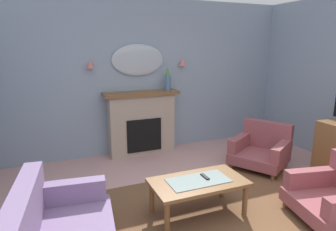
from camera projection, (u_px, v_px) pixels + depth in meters
name	position (u px, v px, depth m)	size (l,w,h in m)	color
floor	(234.00, 231.00, 3.25)	(6.47, 6.57, 0.10)	#C6938E
wall_back	(149.00, 77.00, 5.47)	(6.47, 0.10, 2.78)	#8C9EB2
patterned_rug	(224.00, 218.00, 3.42)	(3.20, 2.40, 0.01)	brown
fireplace	(142.00, 123.00, 5.37)	(1.36, 0.36, 1.16)	tan
mantel_vase_right	(168.00, 80.00, 5.35)	(0.12, 0.12, 0.42)	#4C7093
wall_mirror	(138.00, 60.00, 5.23)	(0.96, 0.06, 0.56)	#B2BCC6
wall_sconce_left	(90.00, 64.00, 4.88)	(0.14, 0.14, 0.14)	#D17066
wall_sconce_right	(182.00, 62.00, 5.52)	(0.14, 0.14, 0.14)	#D17066
coffee_table	(198.00, 185.00, 3.40)	(1.10, 0.60, 0.45)	brown
tv_remote	(205.00, 177.00, 3.46)	(0.04, 0.16, 0.02)	black
armchair_beside_couch	(262.00, 148.00, 4.85)	(1.11, 1.11, 0.71)	#934C51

